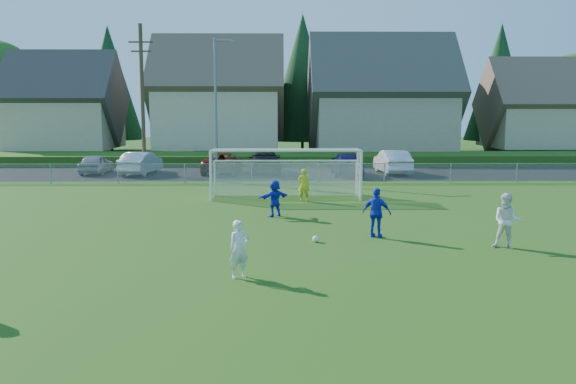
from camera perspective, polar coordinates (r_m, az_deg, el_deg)
name	(u,v)px	position (r m, az deg, el deg)	size (l,w,h in m)	color
ground	(292,294)	(15.02, 0.41, -9.53)	(160.00, 160.00, 0.00)	#193D0C
asphalt_lot	(284,173)	(42.07, -0.35, 1.77)	(60.00, 60.00, 0.00)	black
grass_embankment	(284,159)	(49.50, -0.41, 3.15)	(70.00, 6.00, 0.80)	#1E420F
soccer_ball	(316,239)	(20.60, 2.60, -4.41)	(0.22, 0.22, 0.22)	white
player_white_a	(239,249)	(16.28, -4.60, -5.35)	(0.57, 0.37, 1.55)	silver
player_white_b	(507,221)	(20.76, 19.81, -2.57)	(0.87, 0.68, 1.79)	silver
player_blue_a	(377,213)	(21.41, 8.30, -1.95)	(1.02, 0.42, 1.74)	#1327BB
player_blue_b	(275,198)	(25.29, -1.25, -0.59)	(1.42, 0.45, 1.53)	#1327BB
goalkeeper	(304,185)	(29.41, 1.48, 0.66)	(0.58, 0.38, 1.59)	yellow
car_a	(96,164)	(43.78, -17.51, 2.53)	(1.60, 3.98, 1.36)	gray
car_b	(141,163)	(42.58, -13.60, 2.64)	(1.62, 4.63, 1.53)	silver
car_c	(223,163)	(42.32, -6.13, 2.73)	(2.39, 5.18, 1.44)	#58100A
car_d	(265,162)	(42.11, -2.19, 2.80)	(2.14, 5.25, 1.52)	black
car_e	(347,163)	(40.95, 5.56, 2.70)	(1.92, 4.77, 1.62)	#151342
car_f	(392,162)	(42.43, 9.75, 2.78)	(1.69, 4.86, 1.60)	white
soccer_goal	(286,165)	(30.52, -0.20, 2.50)	(7.42, 1.90, 2.50)	white
chainlink_fence	(285,173)	(36.54, -0.29, 1.82)	(52.06, 0.06, 1.20)	gray
streetlight	(217,102)	(40.54, -6.70, 8.33)	(1.38, 0.18, 9.00)	slate
utility_pole	(142,98)	(42.35, -13.46, 8.56)	(1.60, 0.26, 10.00)	#473321
houses_row	(305,77)	(56.91, 1.56, 10.75)	(53.90, 11.45, 13.27)	tan
tree_row	(293,84)	(63.12, 0.47, 10.08)	(65.98, 12.36, 13.80)	#382616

